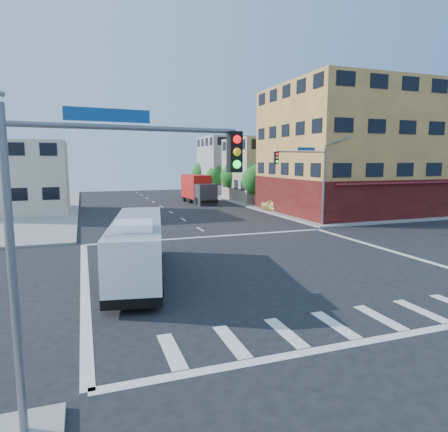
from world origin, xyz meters
name	(u,v)px	position (x,y,z in m)	size (l,w,h in m)	color
ground	(265,267)	(0.00, 0.00, 0.00)	(120.00, 120.00, 0.00)	black
sidewalk_ne	(365,195)	(35.00, 35.00, 0.07)	(50.00, 50.00, 0.15)	gray
corner_building_ne	(356,160)	(19.99, 18.48, 5.89)	(18.10, 15.44, 14.00)	gold
building_east_near	(271,170)	(16.98, 33.98, 4.51)	(12.06, 10.06, 9.00)	tan
building_east_far	(237,165)	(16.98, 47.98, 5.01)	(12.06, 10.06, 10.00)	#9A9A95
building_west	(9,178)	(-17.02, 29.98, 4.01)	(12.06, 10.06, 8.00)	beige
signal_mast_ne	(308,171)	(9.08, 10.62, 4.98)	(7.91, 1.13, 8.07)	slate
signal_mast_sw	(98,203)	(-9.08, -10.64, 4.98)	(7.91, 1.01, 8.07)	slate
street_tree_a	(256,178)	(11.90, 27.92, 3.59)	(3.60, 3.60, 5.53)	#332212
street_tree_b	(234,175)	(11.90, 35.92, 3.75)	(3.80, 3.80, 5.79)	#332212
street_tree_c	(217,175)	(11.90, 43.92, 3.46)	(3.40, 3.40, 5.29)	#332212
street_tree_d	(203,171)	(11.90, 51.92, 3.88)	(4.00, 4.00, 6.03)	#332212
transit_bus	(138,246)	(-6.88, 0.55, 1.58)	(4.22, 11.17, 3.24)	black
box_truck	(198,189)	(5.75, 33.78, 1.88)	(2.96, 8.73, 3.87)	#2A2A30
parked_car	(279,206)	(11.70, 21.07, 0.75)	(1.77, 4.41, 1.50)	#D5BB4F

